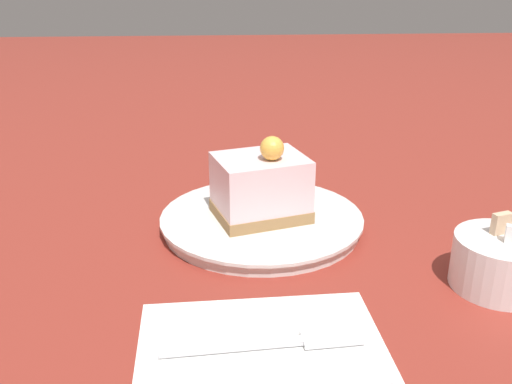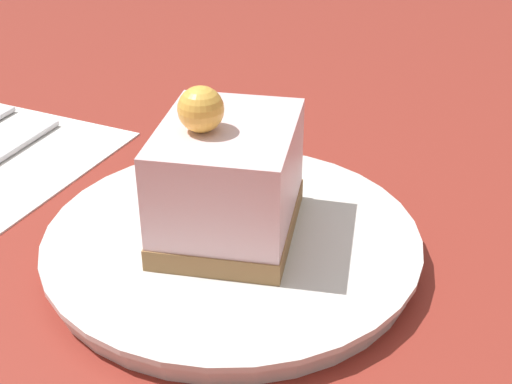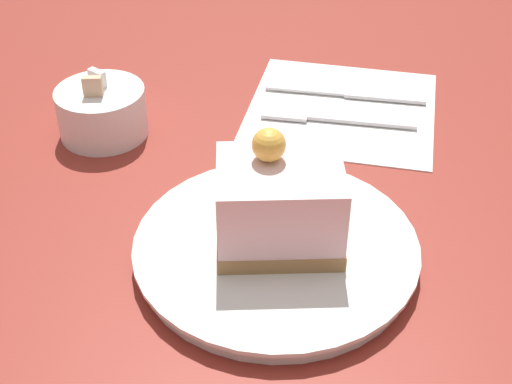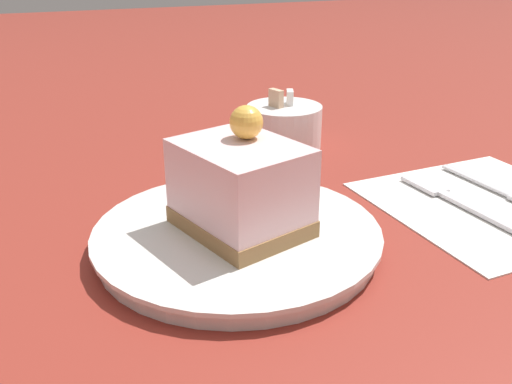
% 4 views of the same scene
% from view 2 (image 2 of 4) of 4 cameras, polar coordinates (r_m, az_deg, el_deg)
% --- Properties ---
extents(ground_plane, '(4.00, 4.00, 0.00)m').
position_cam_2_polar(ground_plane, '(0.48, -4.70, -5.06)').
color(ground_plane, maroon).
extents(plate, '(0.25, 0.25, 0.02)m').
position_cam_2_polar(plate, '(0.47, -1.91, -4.08)').
color(plate, silver).
rests_on(plate, ground_plane).
extents(cake_slice, '(0.11, 0.12, 0.10)m').
position_cam_2_polar(cake_slice, '(0.45, -2.32, 1.04)').
color(cake_slice, '#9E7547').
rests_on(cake_slice, plate).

